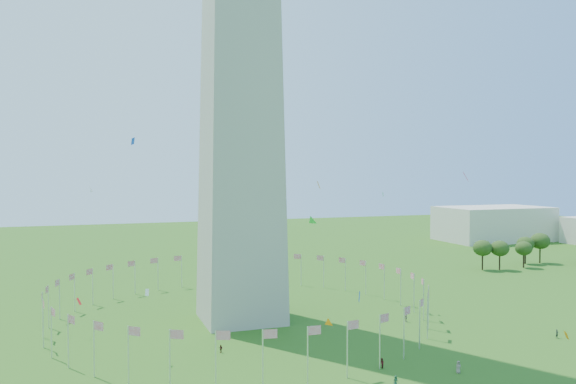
% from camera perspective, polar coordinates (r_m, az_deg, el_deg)
% --- Properties ---
extents(flag_ring, '(80.24, 80.24, 9.00)m').
position_cam_1_polar(flag_ring, '(125.61, -4.80, -10.83)').
color(flag_ring, silver).
rests_on(flag_ring, ground).
extents(gov_building_east_a, '(50.00, 30.00, 16.00)m').
position_cam_1_polar(gov_building_east_a, '(284.71, 20.14, -3.03)').
color(gov_building_east_a, beige).
rests_on(gov_building_east_a, ground).
extents(kites_aloft, '(92.75, 63.64, 33.93)m').
position_cam_1_polar(kites_aloft, '(101.35, 3.48, -6.02)').
color(kites_aloft, green).
rests_on(kites_aloft, ground).
extents(tree_line_east, '(53.63, 15.19, 10.59)m').
position_cam_1_polar(tree_line_east, '(213.93, 23.89, -5.56)').
color(tree_line_east, '#32541C').
rests_on(tree_line_east, ground).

